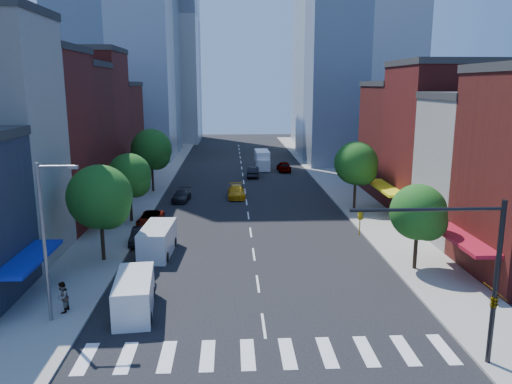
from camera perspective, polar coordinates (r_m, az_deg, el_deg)
ground at (r=28.86m, az=0.88°, el=-15.03°), size 220.00×220.00×0.00m
sidewalk_left at (r=67.77m, az=-12.00°, el=0.75°), size 5.00×120.00×0.15m
sidewalk_right at (r=68.41m, az=9.16°, el=0.96°), size 5.00×120.00×0.15m
crosswalk at (r=26.24m, az=1.34°, el=-18.01°), size 19.00×3.00×0.01m
bldg_left_2 at (r=50.25m, az=-25.55°, el=5.06°), size 12.00×9.00×16.00m
bldg_left_3 at (r=58.19m, az=-22.34°, el=5.65°), size 12.00×8.00×15.00m
bldg_left_4 at (r=66.15m, az=-20.01°, el=7.38°), size 12.00×9.00×17.00m
bldg_left_5 at (r=75.42m, az=-17.82°, el=6.51°), size 12.00×10.00×13.00m
bldg_right_1 at (r=47.09m, az=26.01°, el=2.15°), size 12.00×8.00×12.00m
bldg_right_2 at (r=54.87m, az=21.68°, el=5.36°), size 12.00×10.00×15.00m
bldg_right_3 at (r=64.15m, az=17.95°, el=5.60°), size 12.00×10.00×13.00m
tower_far_w at (r=122.60m, az=-11.12°, el=18.90°), size 18.00×18.00×56.00m
traffic_signal at (r=25.76m, az=24.63°, el=-9.53°), size 7.24×2.24×8.00m
streetlight at (r=29.54m, az=-22.80°, el=-4.36°), size 2.25×0.25×9.00m
tree_left_near at (r=38.69m, az=-17.23°, el=-0.81°), size 4.80×4.80×7.30m
tree_left_mid at (r=49.27m, az=-14.12°, el=1.67°), size 4.20×4.20×6.65m
tree_left_far at (r=62.79m, az=-11.73°, el=4.61°), size 5.00×5.00×7.75m
tree_right_near at (r=37.21m, az=18.28°, el=-2.46°), size 4.00×4.00×6.20m
tree_right_far at (r=53.89m, az=11.52°, el=3.04°), size 4.60×4.60×7.20m
parked_car_front at (r=33.59m, az=-13.06°, el=-10.11°), size 1.80×3.86×1.28m
parked_car_second at (r=43.57m, az=-13.10°, el=-4.89°), size 1.41×3.93×1.29m
parked_car_third at (r=48.90m, az=-11.96°, el=-2.98°), size 2.28×4.64×1.27m
parked_car_rear at (r=58.28m, az=-8.52°, el=-0.40°), size 2.11×4.50×1.27m
cargo_van_near at (r=30.65m, az=-13.76°, el=-11.45°), size 2.58×5.37×2.21m
cargo_van_far at (r=40.21m, az=-11.22°, el=-5.49°), size 2.51×5.59×2.33m
taxi at (r=59.47m, az=-2.26°, el=0.05°), size 2.12×4.98×1.43m
traffic_car_oncoming at (r=72.64m, az=-0.32°, el=2.32°), size 1.98×4.72×1.52m
traffic_car_far at (r=77.47m, az=3.21°, el=2.95°), size 2.04×4.71×1.58m
box_truck at (r=79.94m, az=0.72°, el=3.65°), size 2.28×7.07×2.84m
pedestrian_far at (r=31.74m, az=-21.26°, el=-11.15°), size 0.78×0.96×1.85m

